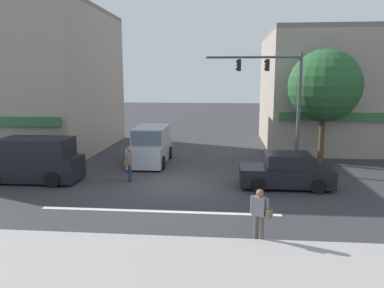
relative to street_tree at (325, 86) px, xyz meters
The scene contains 14 objects.
ground_plane 10.47m from the street_tree, 146.75° to the right, with size 120.00×120.00×0.00m, color #333335.
lane_marking_stripe 12.58m from the street_tree, 132.34° to the right, with size 9.00×0.24×0.01m, color silver.
sidewalk_curb 16.42m from the street_tree, 120.05° to the right, with size 40.00×5.00×0.16m, color #9E9993.
building_left_block 20.90m from the street_tree, behind, with size 13.55×11.49×9.58m.
building_right_corner 7.24m from the street_tree, 59.51° to the left, with size 12.52×9.68×8.13m.
street_tree is the anchor object (origin of this frame).
utility_pole_near_left 15.18m from the street_tree, behind, with size 1.40×0.22×8.41m.
utility_pole_far_right 2.01m from the street_tree, 86.69° to the left, with size 1.40×0.22×7.06m.
traffic_light_mast 3.41m from the street_tree, 143.33° to the right, with size 4.89×0.26×6.20m.
van_approaching_near 10.43m from the street_tree, behind, with size 2.09×4.63×2.11m.
sedan_crossing_center 6.90m from the street_tree, 118.38° to the right, with size 4.10×1.89×1.58m.
van_crossing_rightbound 15.87m from the street_tree, 160.63° to the right, with size 4.60×2.05×2.11m.
pedestrian_foreground_with_bag 12.47m from the street_tree, 111.81° to the right, with size 0.64×0.51×1.67m.
pedestrian_mid_crossing 11.65m from the street_tree, 154.71° to the right, with size 0.29×0.67×1.67m.
Camera 1 is at (2.42, -16.60, 4.86)m, focal length 35.00 mm.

